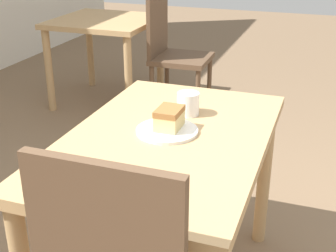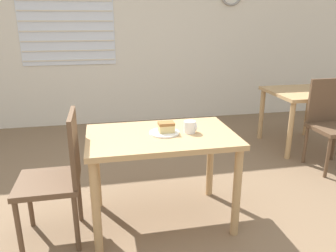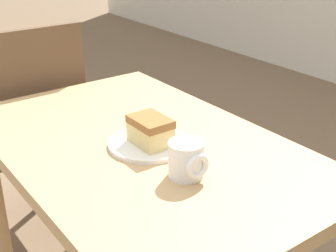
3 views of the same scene
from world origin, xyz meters
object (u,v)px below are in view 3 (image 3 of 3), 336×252
at_px(dining_table_near, 142,177).
at_px(cake_slice, 150,131).
at_px(chair_near_window, 29,129).
at_px(coffee_mug, 187,160).
at_px(plate, 149,143).

height_order(dining_table_near, cake_slice, cake_slice).
distance_m(chair_near_window, coffee_mug, 1.00).
relative_size(dining_table_near, cake_slice, 9.41).
bearing_deg(chair_near_window, cake_slice, 95.10).
bearing_deg(plate, coffee_mug, -5.90).
relative_size(chair_near_window, plate, 4.20).
bearing_deg(plate, chair_near_window, -174.56).
distance_m(dining_table_near, chair_near_window, 0.76).
relative_size(chair_near_window, cake_slice, 8.12).
xyz_separation_m(cake_slice, coffee_mug, (0.18, -0.02, -0.01)).
distance_m(dining_table_near, plate, 0.12).
xyz_separation_m(dining_table_near, plate, (0.03, 0.01, 0.12)).
xyz_separation_m(chair_near_window, coffee_mug, (0.97, 0.05, 0.26)).
bearing_deg(coffee_mug, dining_table_near, 177.23).
bearing_deg(dining_table_near, coffee_mug, -2.77).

